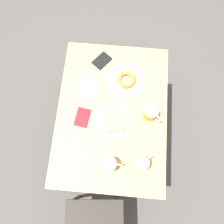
# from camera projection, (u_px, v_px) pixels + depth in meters

# --- Properties ---
(ground_plane) EXTENTS (8.00, 8.00, 0.00)m
(ground_plane) POSITION_uv_depth(u_px,v_px,m) (112.00, 133.00, 2.12)
(ground_plane) COLOR #474442
(table) EXTENTS (0.72, 1.01, 0.71)m
(table) POSITION_uv_depth(u_px,v_px,m) (112.00, 115.00, 1.50)
(table) COLOR tan
(table) RESTS_ON ground_plane
(plate_with_cake) EXTENTS (0.23, 0.23, 0.04)m
(plate_with_cake) POSITION_uv_depth(u_px,v_px,m) (114.00, 120.00, 1.40)
(plate_with_cake) COLOR white
(plate_with_cake) RESTS_ON table
(plate_with_donut) EXTENTS (0.26, 0.26, 0.04)m
(plate_with_donut) POSITION_uv_depth(u_px,v_px,m) (126.00, 80.00, 1.48)
(plate_with_donut) COLOR white
(plate_with_donut) RESTS_ON table
(beer_mug_left) EXTENTS (0.13, 0.09, 0.11)m
(beer_mug_left) POSITION_uv_depth(u_px,v_px,m) (109.00, 164.00, 1.29)
(beer_mug_left) COLOR #C68C23
(beer_mug_left) RESTS_ON table
(beer_mug_center) EXTENTS (0.11, 0.10, 0.11)m
(beer_mug_center) POSITION_uv_depth(u_px,v_px,m) (141.00, 163.00, 1.29)
(beer_mug_center) COLOR #C68C23
(beer_mug_center) RESTS_ON table
(beer_mug_right) EXTENTS (0.11, 0.10, 0.11)m
(beer_mug_right) POSITION_uv_depth(u_px,v_px,m) (151.00, 113.00, 1.37)
(beer_mug_right) COLOR #C68C23
(beer_mug_right) RESTS_ON table
(napkin_folded) EXTENTS (0.17, 0.18, 0.00)m
(napkin_folded) POSITION_uv_depth(u_px,v_px,m) (88.00, 87.00, 1.48)
(napkin_folded) COLOR white
(napkin_folded) RESTS_ON table
(fork) EXTENTS (0.06, 0.17, 0.00)m
(fork) POSITION_uv_depth(u_px,v_px,m) (80.00, 147.00, 1.37)
(fork) COLOR silver
(fork) RESTS_ON table
(passport_near_edge) EXTENTS (0.10, 0.14, 0.01)m
(passport_near_edge) POSITION_uv_depth(u_px,v_px,m) (82.00, 117.00, 1.42)
(passport_near_edge) COLOR maroon
(passport_near_edge) RESTS_ON table
(passport_far_edge) EXTENTS (0.15, 0.15, 0.01)m
(passport_far_edge) POSITION_uv_depth(u_px,v_px,m) (102.00, 61.00, 1.54)
(passport_far_edge) COLOR black
(passport_far_edge) RESTS_ON table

